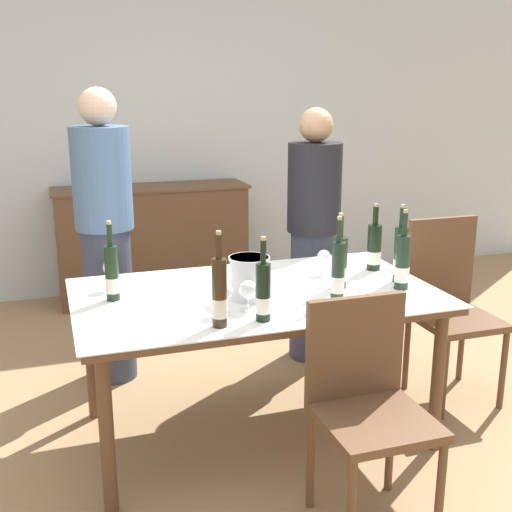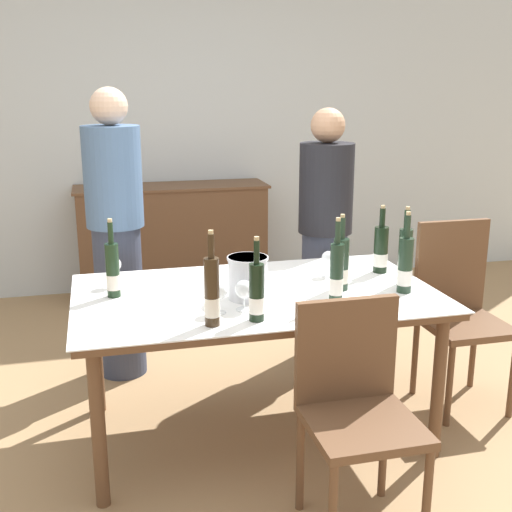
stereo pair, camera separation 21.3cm
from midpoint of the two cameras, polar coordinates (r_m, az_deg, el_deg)
The scene contains 21 objects.
ground_plane at distance 3.40m, azimuth 1.86°, elevation -15.31°, with size 12.00×12.00×0.00m, color #A37F56.
back_wall at distance 5.49m, azimuth -5.64°, elevation 11.70°, with size 8.00×0.10×2.80m.
sideboard_cabinet at distance 5.32m, azimuth -6.25°, elevation 1.35°, with size 1.55×0.46×0.92m.
dining_table at distance 3.11m, azimuth 1.97°, elevation -4.43°, with size 1.73×1.02×0.75m.
ice_bucket at distance 2.96m, azimuth 1.31°, elevation -1.86°, with size 0.19×0.19×0.20m.
wine_bottle_0 at distance 3.27m, azimuth 14.91°, elevation -0.18°, with size 0.07×0.07×0.39m.
wine_bottle_1 at distance 3.16m, azimuth 15.02°, elevation -0.87°, with size 0.07×0.07×0.39m.
wine_bottle_2 at distance 2.69m, azimuth 2.32°, elevation -3.35°, with size 0.07×0.07×0.36m.
wine_bottle_3 at distance 3.46m, azimuth 12.77°, elevation 0.50°, with size 0.08×0.08×0.36m.
wine_bottle_4 at distance 3.04m, azimuth -10.67°, elevation -1.34°, with size 0.06×0.06×0.37m.
wine_bottle_5 at distance 2.94m, azimuth 9.23°, elevation -1.62°, with size 0.06×0.06×0.40m.
wine_bottle_6 at distance 3.13m, azimuth 9.50°, elevation -0.82°, with size 0.08×0.08×0.37m.
wine_bottle_7 at distance 2.63m, azimuth -1.64°, elevation -3.33°, with size 0.06×0.06×0.40m.
wine_glass_0 at distance 3.20m, azimuth -10.68°, elevation -0.87°, with size 0.07×0.07×0.15m.
wine_glass_1 at distance 3.35m, azimuth 8.26°, elevation -0.29°, with size 0.07×0.07×0.13m.
wine_glass_2 at distance 2.78m, azimuth -1.14°, elevation -3.21°, with size 0.08×0.08×0.14m.
wine_glass_3 at distance 2.82m, azimuth 1.09°, elevation -3.09°, with size 0.08×0.08×0.14m.
chair_near_front at distance 2.60m, azimuth 11.18°, elevation -12.42°, with size 0.42×0.42×0.91m.
chair_right_end at distance 3.70m, azimuth 19.11°, elevation -3.90°, with size 0.42×0.42×1.00m.
person_host at distance 3.80m, azimuth -10.76°, elevation 1.72°, with size 0.33×0.33×1.70m.
person_guest_left at distance 4.00m, azimuth 7.65°, elevation 1.55°, with size 0.33×0.33×1.58m.
Camera 2 is at (-0.71, -2.84, 1.72)m, focal length 45.00 mm.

